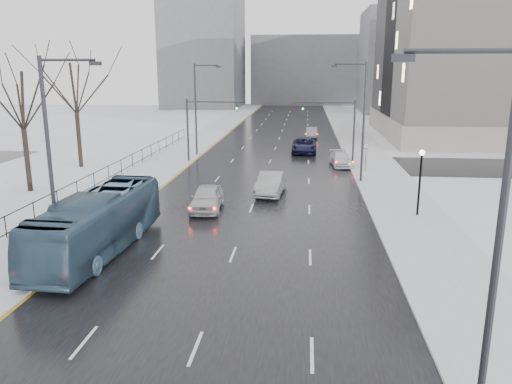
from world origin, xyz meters
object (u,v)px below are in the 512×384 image
(streetlight_r_mid, at_px, (361,116))
(sedan_right_distant, at_px, (312,133))
(streetlight_r_near, at_px, (491,228))
(mast_signal_left, at_px, (198,123))
(sedan_right_far, at_px, (341,159))
(tree_park_e, at_px, (81,168))
(streetlight_l_far, at_px, (198,105))
(sedan_center_near, at_px, (207,198))
(bus, at_px, (99,223))
(tree_park_d, at_px, (31,192))
(streetlight_l_near, at_px, (53,152))
(lamppost_r_mid, at_px, (420,173))
(sedan_right_cross, at_px, (304,145))
(sedan_right_near, at_px, (271,183))
(mast_signal_right, at_px, (343,124))
(no_uturn_sign, at_px, (366,149))

(streetlight_r_mid, distance_m, sedan_right_distant, 28.83)
(streetlight_r_near, height_order, mast_signal_left, streetlight_r_near)
(sedan_right_far, distance_m, sedan_right_distant, 21.08)
(tree_park_e, height_order, mast_signal_left, tree_park_e)
(streetlight_l_far, bearing_deg, sedan_center_near, -76.55)
(bus, bearing_deg, tree_park_d, 134.07)
(streetlight_l_near, bearing_deg, tree_park_e, 112.69)
(streetlight_r_mid, distance_m, lamppost_r_mid, 10.73)
(sedan_right_cross, height_order, sedan_right_far, sedan_right_cross)
(sedan_right_near, distance_m, sedan_right_far, 13.61)
(streetlight_l_far, relative_size, sedan_right_near, 1.93)
(streetlight_r_mid, bearing_deg, tree_park_e, 171.37)
(streetlight_r_mid, relative_size, sedan_right_near, 1.93)
(sedan_right_distant, bearing_deg, tree_park_e, -132.14)
(streetlight_l_far, xyz_separation_m, bus, (1.17, -30.27, -3.98))
(bus, bearing_deg, mast_signal_right, 64.11)
(streetlight_r_mid, bearing_deg, mast_signal_left, 152.69)
(mast_signal_left, xyz_separation_m, sedan_center_near, (4.36, -17.73, -3.23))
(tree_park_d, distance_m, sedan_right_near, 18.92)
(streetlight_r_mid, bearing_deg, sedan_right_far, 97.58)
(bus, bearing_deg, sedan_right_cross, 75.25)
(sedan_center_near, distance_m, sedan_right_cross, 25.65)
(no_uturn_sign, distance_m, sedan_right_near, 12.12)
(tree_park_e, bearing_deg, tree_park_d, -87.71)
(sedan_right_near, bearing_deg, sedan_right_far, 68.57)
(bus, bearing_deg, sedan_right_distant, 78.81)
(sedan_right_cross, bearing_deg, lamppost_r_mid, -72.70)
(sedan_right_near, bearing_deg, mast_signal_right, 69.43)
(sedan_center_near, relative_size, sedan_right_cross, 0.82)
(sedan_center_near, bearing_deg, bus, -118.64)
(streetlight_r_near, height_order, bus, streetlight_r_near)
(mast_signal_right, relative_size, sedan_right_near, 1.25)
(sedan_right_distant, bearing_deg, sedan_right_cross, -93.31)
(streetlight_r_near, bearing_deg, sedan_right_near, 105.78)
(streetlight_r_near, xyz_separation_m, no_uturn_sign, (1.03, 34.00, -3.32))
(tree_park_e, height_order, streetlight_l_near, streetlight_l_near)
(streetlight_r_mid, relative_size, sedan_right_distant, 2.29)
(streetlight_l_near, bearing_deg, lamppost_r_mid, 27.55)
(sedan_right_distant, bearing_deg, sedan_center_near, -100.09)
(streetlight_l_near, height_order, mast_signal_left, streetlight_l_near)
(tree_park_d, xyz_separation_m, sedan_right_cross, (21.30, 21.09, 0.87))
(mast_signal_right, xyz_separation_m, no_uturn_sign, (1.87, -4.00, -1.81))
(sedan_right_cross, distance_m, sedan_right_far, 8.65)
(streetlight_r_near, bearing_deg, sedan_center_near, 118.79)
(sedan_center_near, bearing_deg, sedan_right_far, 55.75)
(mast_signal_right, bearing_deg, sedan_center_near, -120.14)
(streetlight_l_near, height_order, mast_signal_right, streetlight_l_near)
(mast_signal_right, distance_m, sedan_right_near, 14.68)
(sedan_right_near, bearing_deg, tree_park_d, -171.27)
(lamppost_r_mid, bearing_deg, mast_signal_left, 135.52)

